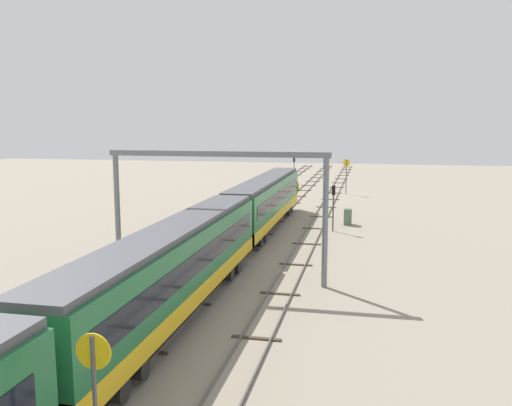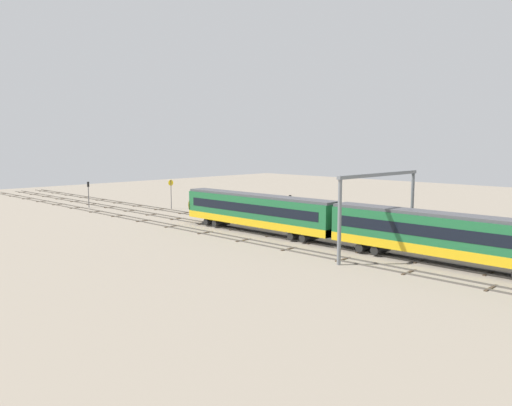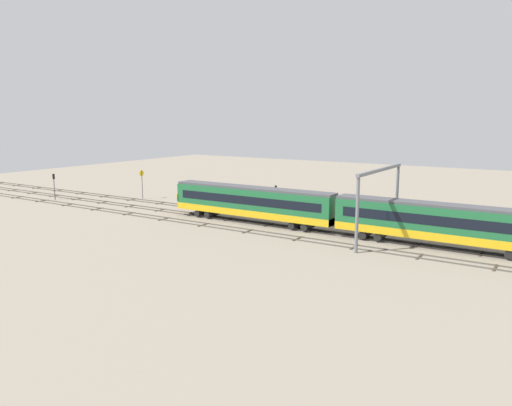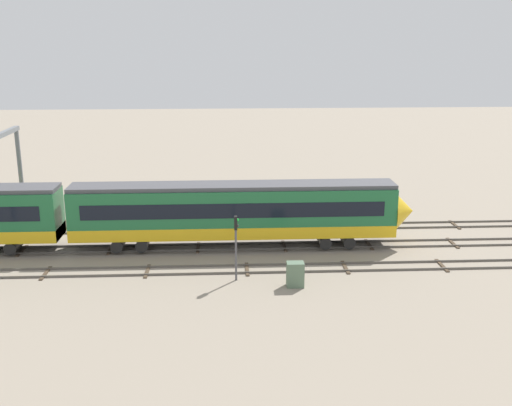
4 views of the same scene
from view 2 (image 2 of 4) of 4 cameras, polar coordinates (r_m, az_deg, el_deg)
The scene contains 9 objects.
ground_plane at distance 61.71m, azimuth 4.04°, elevation -4.01°, with size 186.02×186.02×0.00m, color gray.
track_near_foreground at distance 65.25m, azimuth 6.73°, elevation -3.39°, with size 170.02×2.40×0.16m.
track_with_train at distance 61.70m, azimuth 4.04°, elevation -3.95°, with size 170.02×2.40×0.16m.
track_middle at distance 58.31m, azimuth 1.03°, elevation -4.56°, with size 170.02×2.40×0.16m.
overhead_gantry at distance 54.24m, azimuth 13.52°, elevation 0.83°, with size 0.40×14.42×8.41m.
speed_sign_mid_trackside at distance 90.09m, azimuth -9.39°, elevation 1.48°, with size 0.14×1.02×5.05m.
signal_light_trackside_approach at distance 69.98m, azimuth 3.78°, elevation -0.35°, with size 0.31×0.32×4.37m.
signal_light_trackside_departure at distance 95.39m, azimuth -18.06°, elevation 1.30°, with size 0.31×0.32×4.58m.
relay_cabinet at distance 73.64m, azimuth 2.21°, elevation -1.60°, with size 1.12×0.76×1.62m.
Camera 2 is at (-39.57, 45.93, 11.52)m, focal length 36.15 mm.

